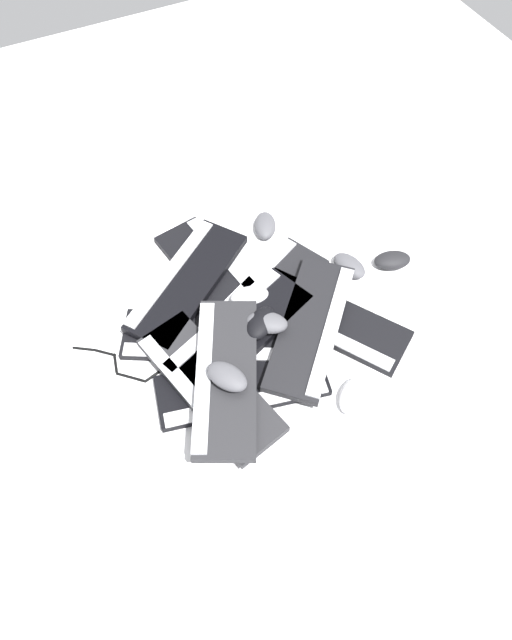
# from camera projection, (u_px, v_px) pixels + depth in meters

# --- Properties ---
(ground_plane) EXTENTS (3.20, 3.20, 0.00)m
(ground_plane) POSITION_uv_depth(u_px,v_px,m) (232.00, 316.00, 1.61)
(ground_plane) COLOR white
(keyboard_0) EXTENTS (0.46, 0.34, 0.03)m
(keyboard_0) POSITION_uv_depth(u_px,v_px,m) (204.00, 338.00, 1.55)
(keyboard_0) COLOR black
(keyboard_0) RESTS_ON ground
(keyboard_1) EXTENTS (0.46, 0.24, 0.03)m
(keyboard_1) POSITION_uv_depth(u_px,v_px,m) (242.00, 387.00, 1.47)
(keyboard_1) COLOR black
(keyboard_1) RESTS_ON ground
(keyboard_2) EXTENTS (0.37, 0.45, 0.03)m
(keyboard_2) POSITION_uv_depth(u_px,v_px,m) (329.00, 320.00, 1.58)
(keyboard_2) COLOR black
(keyboard_2) RESTS_ON ground
(keyboard_3) EXTENTS (0.46, 0.33, 0.03)m
(keyboard_3) POSITION_uv_depth(u_px,v_px,m) (263.00, 297.00, 1.62)
(keyboard_3) COLOR black
(keyboard_3) RESTS_ON ground
(keyboard_4) EXTENTS (0.22, 0.46, 0.03)m
(keyboard_4) POSITION_uv_depth(u_px,v_px,m) (215.00, 275.00, 1.67)
(keyboard_4) COLOR black
(keyboard_4) RESTS_ON ground
(keyboard_5) EXTENTS (0.41, 0.42, 0.03)m
(keyboard_5) POSITION_uv_depth(u_px,v_px,m) (311.00, 326.00, 1.54)
(keyboard_5) COLOR black
(keyboard_5) RESTS_ON keyboard_2
(keyboard_6) EXTENTS (0.25, 0.46, 0.03)m
(keyboard_6) POSITION_uv_depth(u_px,v_px,m) (209.00, 385.00, 1.44)
(keyboard_6) COLOR #232326
(keyboard_6) RESTS_ON keyboard_1
(keyboard_7) EXTENTS (0.46, 0.30, 0.03)m
(keyboard_7) POSITION_uv_depth(u_px,v_px,m) (239.00, 332.00, 1.53)
(keyboard_7) COLOR black
(keyboard_7) RESTS_ON keyboard_0
(keyboard_8) EXTENTS (0.33, 0.46, 0.03)m
(keyboard_8) POSITION_uv_depth(u_px,v_px,m) (225.00, 376.00, 1.42)
(keyboard_8) COLOR #232326
(keyboard_8) RESTS_ON keyboard_6
(keyboard_9) EXTENTS (0.44, 0.38, 0.03)m
(keyboard_9) POSITION_uv_depth(u_px,v_px,m) (187.00, 281.00, 1.62)
(keyboard_9) COLOR black
(keyboard_9) RESTS_ON keyboard_4
(mouse_0) EXTENTS (0.13, 0.12, 0.04)m
(mouse_0) POSITION_uv_depth(u_px,v_px,m) (353.00, 395.00, 1.45)
(mouse_0) COLOR silver
(mouse_0) RESTS_ON ground
(mouse_1) EXTENTS (0.11, 0.13, 0.04)m
(mouse_1) POSITION_uv_depth(u_px,v_px,m) (265.00, 226.00, 1.77)
(mouse_1) COLOR #4C4C51
(mouse_1) RESTS_ON ground
(mouse_2) EXTENTS (0.12, 0.09, 0.04)m
(mouse_2) POSITION_uv_depth(u_px,v_px,m) (392.00, 260.00, 1.69)
(mouse_2) COLOR black
(mouse_2) RESTS_ON ground
(mouse_3) EXTENTS (0.13, 0.12, 0.04)m
(mouse_3) POSITION_uv_depth(u_px,v_px,m) (267.00, 323.00, 1.50)
(mouse_3) COLOR #4C4C51
(mouse_3) RESTS_ON keyboard_7
(mouse_4) EXTENTS (0.09, 0.12, 0.04)m
(mouse_4) POSITION_uv_depth(u_px,v_px,m) (350.00, 267.00, 1.68)
(mouse_4) COLOR #4C4C51
(mouse_4) RESTS_ON ground
(mouse_5) EXTENTS (0.13, 0.12, 0.04)m
(mouse_5) POSITION_uv_depth(u_px,v_px,m) (261.00, 323.00, 1.50)
(mouse_5) COLOR black
(mouse_5) RESTS_ON keyboard_7
(mouse_6) EXTENTS (0.11, 0.13, 0.04)m
(mouse_6) POSITION_uv_depth(u_px,v_px,m) (227.00, 377.00, 1.38)
(mouse_6) COLOR #4C4C51
(mouse_6) RESTS_ON keyboard_8
(mouse_7) EXTENTS (0.12, 0.09, 0.04)m
(mouse_7) POSITION_uv_depth(u_px,v_px,m) (250.00, 297.00, 1.58)
(mouse_7) COLOR #B7B7BC
(mouse_7) RESTS_ON keyboard_3
(cable_0) EXTENTS (0.45, 0.29, 0.01)m
(cable_0) POSITION_uv_depth(u_px,v_px,m) (167.00, 336.00, 1.56)
(cable_0) COLOR black
(cable_0) RESTS_ON ground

